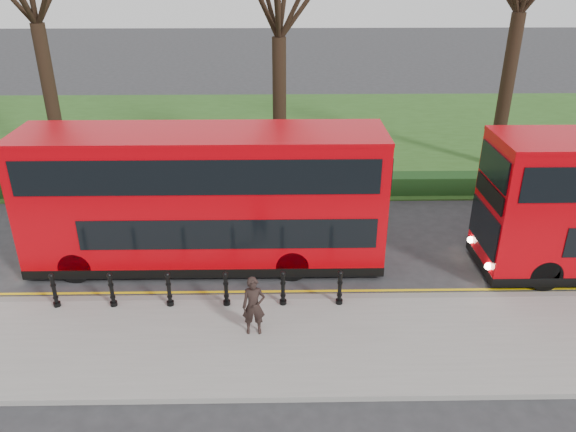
{
  "coord_description": "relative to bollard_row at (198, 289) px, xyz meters",
  "views": [
    {
      "loc": [
        1.96,
        -14.5,
        9.19
      ],
      "look_at": [
        2.22,
        0.5,
        2.0
      ],
      "focal_mm": 35.0,
      "sensor_mm": 36.0,
      "label": 1
    }
  ],
  "objects": [
    {
      "name": "ground",
      "position": [
        0.32,
        1.35,
        -0.65
      ],
      "size": [
        120.0,
        120.0,
        0.0
      ],
      "primitive_type": "plane",
      "color": "#28282B",
      "rests_on": "ground"
    },
    {
      "name": "pavement",
      "position": [
        0.32,
        -1.65,
        -0.57
      ],
      "size": [
        60.0,
        4.0,
        0.15
      ],
      "primitive_type": "cube",
      "color": "gray",
      "rests_on": "ground"
    },
    {
      "name": "kerb",
      "position": [
        0.32,
        0.35,
        -0.57
      ],
      "size": [
        60.0,
        0.25,
        0.16
      ],
      "primitive_type": "cube",
      "color": "slate",
      "rests_on": "ground"
    },
    {
      "name": "grass_verge",
      "position": [
        0.32,
        16.35,
        -0.62
      ],
      "size": [
        60.0,
        18.0,
        0.06
      ],
      "primitive_type": "cube",
      "color": "#274A18",
      "rests_on": "ground"
    },
    {
      "name": "hedge",
      "position": [
        0.32,
        8.15,
        -0.25
      ],
      "size": [
        60.0,
        0.9,
        0.8
      ],
      "primitive_type": "cube",
      "color": "black",
      "rests_on": "ground"
    },
    {
      "name": "yellow_line_outer",
      "position": [
        0.32,
        0.65,
        -0.64
      ],
      "size": [
        60.0,
        0.1,
        0.01
      ],
      "primitive_type": "cube",
      "color": "yellow",
      "rests_on": "ground"
    },
    {
      "name": "yellow_line_inner",
      "position": [
        0.32,
        0.85,
        -0.64
      ],
      "size": [
        60.0,
        0.1,
        0.01
      ],
      "primitive_type": "cube",
      "color": "yellow",
      "rests_on": "ground"
    },
    {
      "name": "bollard_row",
      "position": [
        0.0,
        0.0,
        0.0
      ],
      "size": [
        8.04,
        0.15,
        1.0
      ],
      "color": "black",
      "rests_on": "pavement"
    },
    {
      "name": "bus_lead",
      "position": [
        -0.02,
        2.63,
        1.55
      ],
      "size": [
        10.96,
        2.52,
        4.36
      ],
      "color": "#B40109",
      "rests_on": "ground"
    },
    {
      "name": "pedestrian",
      "position": [
        1.61,
        -1.27,
        0.31
      ],
      "size": [
        0.61,
        0.41,
        1.62
      ],
      "primitive_type": "imported",
      "rotation": [
        0.0,
        0.0,
        0.04
      ],
      "color": "black",
      "rests_on": "pavement"
    }
  ]
}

